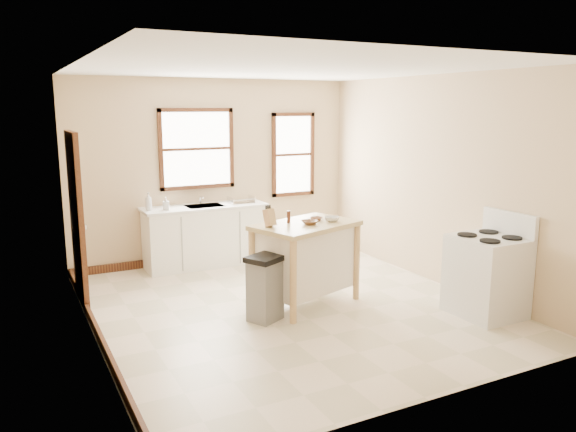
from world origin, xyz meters
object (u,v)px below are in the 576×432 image
object	(u,v)px
soap_bottle_a	(148,201)
bowl_b	(316,219)
knife_block	(270,218)
trash_bin	(265,288)
soap_bottle_b	(166,203)
kitchen_island	(306,264)
bowl_a	(310,222)
bowl_c	(332,219)
dish_rack	(241,200)
pepper_grinder	(289,217)
gas_stove	(487,265)

from	to	relation	value
soap_bottle_a	bowl_b	world-z (taller)	soap_bottle_a
knife_block	trash_bin	bearing A→B (deg)	-139.87
soap_bottle_b	trash_bin	distance (m)	2.50
kitchen_island	soap_bottle_a	bearing A→B (deg)	103.92
soap_bottle_b	bowl_a	bearing A→B (deg)	-44.76
soap_bottle_b	knife_block	size ratio (longest dim) A/B	0.94
bowl_c	trash_bin	xyz separation A→B (m)	(-1.01, -0.23, -0.66)
kitchen_island	bowl_a	world-z (taller)	bowl_a
soap_bottle_a	dish_rack	world-z (taller)	soap_bottle_a
soap_bottle_a	trash_bin	distance (m)	2.64
bowl_a	trash_bin	xyz separation A→B (m)	(-0.68, -0.19, -0.66)
kitchen_island	bowl_c	size ratio (longest dim) A/B	6.82
soap_bottle_a	soap_bottle_b	bearing A→B (deg)	-29.62
soap_bottle_b	pepper_grinder	distance (m)	2.22
trash_bin	bowl_a	bearing A→B (deg)	-11.22
bowl_a	bowl_b	size ratio (longest dim) A/B	1.23
knife_block	trash_bin	xyz separation A→B (m)	(-0.20, -0.29, -0.73)
soap_bottle_a	bowl_c	distance (m)	2.80
bowl_b	bowl_c	world-z (taller)	bowl_c
soap_bottle_b	pepper_grinder	xyz separation A→B (m)	(0.95, -2.00, 0.07)
bowl_a	gas_stove	xyz separation A→B (m)	(1.67, -1.20, -0.43)
soap_bottle_b	bowl_a	distance (m)	2.46
bowl_a	bowl_c	bearing A→B (deg)	5.38
knife_block	bowl_a	xyz separation A→B (m)	(0.48, -0.09, -0.08)
pepper_grinder	knife_block	bearing A→B (deg)	-163.80
soap_bottle_a	knife_block	bearing A→B (deg)	-78.19
soap_bottle_a	dish_rack	xyz separation A→B (m)	(1.40, -0.06, -0.08)
bowl_b	soap_bottle_a	bearing A→B (deg)	126.69
gas_stove	soap_bottle_b	bearing A→B (deg)	129.65
bowl_a	trash_bin	distance (m)	0.96
knife_block	bowl_a	world-z (taller)	knife_block
soap_bottle_b	gas_stove	xyz separation A→B (m)	(2.80, -3.38, -0.42)
kitchen_island	knife_block	bearing A→B (deg)	160.16
soap_bottle_a	bowl_b	distance (m)	2.61
soap_bottle_b	bowl_a	world-z (taller)	soap_bottle_b
kitchen_island	bowl_b	xyz separation A→B (m)	(0.20, 0.09, 0.52)
kitchen_island	dish_rack	bearing A→B (deg)	70.89
pepper_grinder	soap_bottle_a	bearing A→B (deg)	119.49
pepper_grinder	trash_bin	bearing A→B (deg)	-142.79
trash_bin	gas_stove	world-z (taller)	gas_stove
soap_bottle_b	knife_block	xyz separation A→B (m)	(0.66, -2.09, 0.09)
trash_bin	kitchen_island	bearing A→B (deg)	-5.13
dish_rack	bowl_a	xyz separation A→B (m)	(-0.03, -2.20, 0.06)
soap_bottle_a	soap_bottle_b	xyz separation A→B (m)	(0.23, -0.08, -0.03)
knife_block	bowl_c	bearing A→B (deg)	-19.75
bowl_a	gas_stove	distance (m)	2.10
kitchen_island	knife_block	xyz separation A→B (m)	(-0.47, 0.02, 0.60)
bowl_a	bowl_b	xyz separation A→B (m)	(0.19, 0.17, -0.00)
dish_rack	trash_bin	distance (m)	2.57
pepper_grinder	bowl_a	xyz separation A→B (m)	(0.19, -0.18, -0.05)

